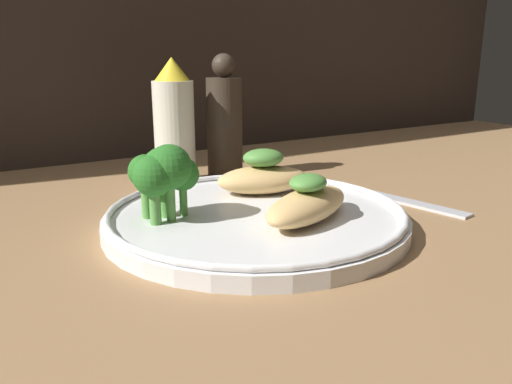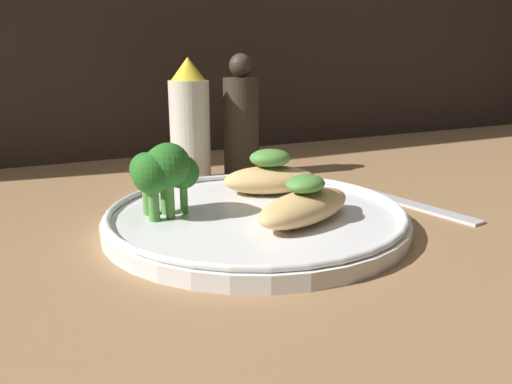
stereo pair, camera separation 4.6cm
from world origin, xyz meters
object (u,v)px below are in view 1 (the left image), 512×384
at_px(plate, 256,217).
at_px(pepper_grinder, 225,123).
at_px(sauce_bottle, 174,125).
at_px(broccoli_bunch, 163,173).

distance_m(plate, pepper_grinder, 0.22).
height_order(plate, sauce_bottle, sauce_bottle).
distance_m(plate, broccoli_bunch, 0.10).
relative_size(broccoli_bunch, pepper_grinder, 0.43).
distance_m(broccoli_bunch, sauce_bottle, 0.19).
xyz_separation_m(plate, pepper_grinder, (0.08, 0.20, 0.06)).
height_order(broccoli_bunch, pepper_grinder, pepper_grinder).
relative_size(plate, pepper_grinder, 1.77).
bearing_deg(broccoli_bunch, sauce_bottle, 63.39).
bearing_deg(sauce_bottle, broccoli_bunch, -116.61).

